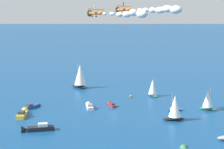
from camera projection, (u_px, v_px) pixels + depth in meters
The scene contains 18 objects.
ground_plane at pixel (114, 112), 145.58m from camera, with size 2000.00×2000.00×0.00m, color navy.
sailboat_near_centre at pixel (153, 88), 171.19m from camera, with size 4.84×6.54×8.31m.
sailboat_far_stbd at pixel (208, 100), 147.78m from camera, with size 6.88×5.16×8.77m.
motorboat_offshore at pixel (36, 128), 122.96m from camera, with size 10.39×4.56×2.93m.
motorboat_trailing at pixel (23, 114), 140.28m from camera, with size 2.63×10.15×2.95m.
motorboat_mid_cluster at pixel (112, 105), 154.63m from camera, with size 3.37×6.48×1.82m.
motorboat_outer_ring_a at pixel (89, 106), 151.78m from camera, with size 3.26×8.38×2.37m.
sailboat_outer_ring_b at pixel (175, 108), 133.92m from camera, with size 7.67×4.40×9.74m.
sailboat_outer_ring_c at pixel (80, 76), 188.71m from camera, with size 9.28×8.70×12.84m.
motorboat_outer_ring_d at pixel (175, 110), 146.78m from camera, with size 5.69×2.72×1.60m.
motorboat_outer_ring_e at pixel (32, 106), 151.65m from camera, with size 6.16×7.33×2.22m.
marker_buoy at pixel (131, 96), 170.37m from camera, with size 1.10×1.10×2.10m.
biplane_lead at pixel (95, 13), 134.54m from camera, with size 6.46×6.67×3.59m.
wingwalker_lead at pixel (95, 6), 134.26m from camera, with size 1.21×1.03×1.53m.
smoke_trail_lead at pixel (131, 14), 122.11m from camera, with size 14.40×15.66×2.81m.
biplane_wingman at pixel (123, 9), 147.68m from camera, with size 6.46×6.67×3.59m.
wingwalker_wingman at pixel (123, 4), 147.40m from camera, with size 1.21×1.03×1.53m.
smoke_trail_wingman at pixel (164, 10), 132.91m from camera, with size 16.34×18.64×2.91m.
Camera 1 is at (-5.80, -141.27, 37.31)m, focal length 63.78 mm.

